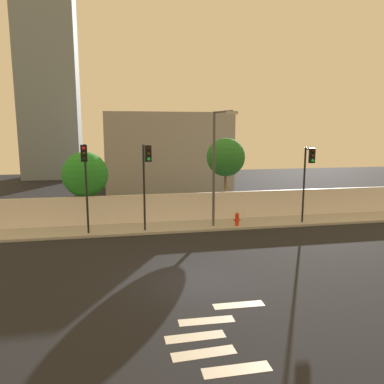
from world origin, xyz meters
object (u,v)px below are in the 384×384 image
(traffic_light_center, at_px, (308,169))
(fire_hydrant, at_px, (237,219))
(roadside_tree_midleft, at_px, (226,157))
(traffic_light_left, at_px, (146,170))
(street_lamp_curbside, at_px, (216,159))
(traffic_light_right, at_px, (85,170))
(roadside_tree_leftmost, at_px, (85,175))

(traffic_light_center, xyz_separation_m, fire_hydrant, (-4.37, 0.46, -3.04))
(traffic_light_center, distance_m, roadside_tree_midleft, 5.50)
(fire_hydrant, height_order, roadside_tree_midleft, roadside_tree_midleft)
(traffic_light_center, bearing_deg, traffic_light_left, -179.67)
(street_lamp_curbside, height_order, fire_hydrant, street_lamp_curbside)
(traffic_light_right, relative_size, fire_hydrant, 6.15)
(roadside_tree_midleft, bearing_deg, fire_hydrant, -91.64)
(traffic_light_right, height_order, roadside_tree_midleft, roadside_tree_midleft)
(traffic_light_right, relative_size, roadside_tree_midleft, 0.93)
(fire_hydrant, bearing_deg, roadside_tree_midleft, 88.36)
(traffic_light_center, relative_size, street_lamp_curbside, 0.69)
(traffic_light_center, xyz_separation_m, traffic_light_right, (-13.28, 0.03, 0.20))
(traffic_light_left, distance_m, roadside_tree_leftmost, 5.06)
(traffic_light_right, xyz_separation_m, street_lamp_curbside, (7.53, 0.38, 0.46))
(street_lamp_curbside, distance_m, roadside_tree_midleft, 3.34)
(roadside_tree_leftmost, bearing_deg, traffic_light_center, -14.08)
(roadside_tree_midleft, bearing_deg, roadside_tree_leftmost, -180.00)
(traffic_light_center, bearing_deg, fire_hydrant, 173.97)
(traffic_light_center, bearing_deg, roadside_tree_leftmost, 165.92)
(traffic_light_left, xyz_separation_m, street_lamp_curbside, (4.20, 0.47, 0.48))
(traffic_light_right, xyz_separation_m, roadside_tree_midleft, (8.99, 3.38, 0.34))
(roadside_tree_leftmost, bearing_deg, roadside_tree_midleft, 0.00)
(fire_hydrant, height_order, roadside_tree_leftmost, roadside_tree_leftmost)
(roadside_tree_leftmost, bearing_deg, street_lamp_curbside, -20.93)
(traffic_light_center, height_order, street_lamp_curbside, street_lamp_curbside)
(traffic_light_right, distance_m, street_lamp_curbside, 7.55)
(fire_hydrant, relative_size, roadside_tree_midleft, 0.15)
(roadside_tree_leftmost, height_order, roadside_tree_midleft, roadside_tree_midleft)
(fire_hydrant, bearing_deg, street_lamp_curbside, -177.79)
(traffic_light_left, height_order, traffic_light_center, traffic_light_left)
(traffic_light_left, xyz_separation_m, traffic_light_center, (9.95, 0.06, -0.17))
(street_lamp_curbside, bearing_deg, traffic_light_right, -177.09)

